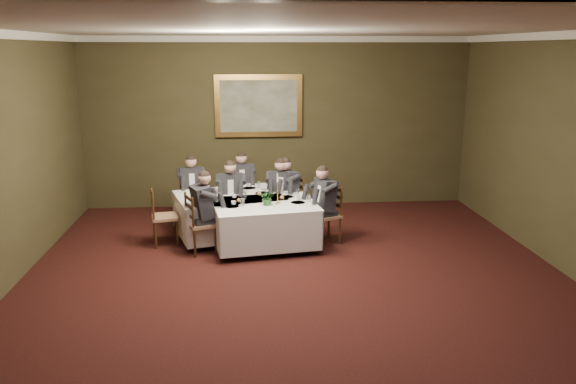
{
  "coord_description": "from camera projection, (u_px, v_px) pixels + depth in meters",
  "views": [
    {
      "loc": [
        -0.75,
        -6.62,
        3.25
      ],
      "look_at": [
        -0.07,
        1.56,
        1.15
      ],
      "focal_mm": 35.0,
      "sensor_mm": 36.0,
      "label": 1
    }
  ],
  "objects": [
    {
      "name": "chair_main_backright",
      "position": [
        281.0,
        215.0,
        10.32
      ],
      "size": [
        0.46,
        0.45,
        1.0
      ],
      "rotation": [
        0.0,
        0.0,
        3.08
      ],
      "color": "#8D6648",
      "rests_on": "ground"
    },
    {
      "name": "diner_main_backright",
      "position": [
        281.0,
        203.0,
        10.25
      ],
      "size": [
        0.44,
        0.5,
        1.35
      ],
      "rotation": [
        0.0,
        0.0,
        3.08
      ],
      "color": "black",
      "rests_on": "chair_main_backright"
    },
    {
      "name": "diner_main_endleft",
      "position": [
        201.0,
        222.0,
        9.12
      ],
      "size": [
        0.6,
        0.55,
        1.35
      ],
      "rotation": [
        0.0,
        0.0,
        -1.18
      ],
      "color": "black",
      "rests_on": "chair_main_endleft"
    },
    {
      "name": "diner_main_endright",
      "position": [
        326.0,
        214.0,
        9.58
      ],
      "size": [
        0.59,
        0.55,
        1.35
      ],
      "rotation": [
        0.0,
        0.0,
        1.95
      ],
      "color": "black",
      "rests_on": "chair_main_endright"
    },
    {
      "name": "place_setting_table_main",
      "position": [
        238.0,
        197.0,
        9.54
      ],
      "size": [
        0.33,
        0.31,
        0.14
      ],
      "color": "white",
      "rests_on": "table_main"
    },
    {
      "name": "chair_main_backleft",
      "position": [
        232.0,
        218.0,
        10.12
      ],
      "size": [
        0.45,
        0.43,
        1.0
      ],
      "rotation": [
        0.0,
        0.0,
        3.16
      ],
      "color": "#8D6648",
      "rests_on": "ground"
    },
    {
      "name": "table_main",
      "position": [
        265.0,
        222.0,
        9.36
      ],
      "size": [
        1.86,
        1.52,
        0.67
      ],
      "rotation": [
        0.0,
        0.0,
        0.14
      ],
      "color": "black",
      "rests_on": "ground"
    },
    {
      "name": "table_second",
      "position": [
        230.0,
        212.0,
        9.9
      ],
      "size": [
        2.1,
        1.8,
        0.67
      ],
      "rotation": [
        0.0,
        0.0,
        0.27
      ],
      "color": "black",
      "rests_on": "ground"
    },
    {
      "name": "ground",
      "position": [
        303.0,
        308.0,
        7.26
      ],
      "size": [
        10.0,
        10.0,
        0.0
      ],
      "primitive_type": "plane",
      "color": "black",
      "rests_on": "ground"
    },
    {
      "name": "chair_sec_backright",
      "position": [
        242.0,
        205.0,
        10.94
      ],
      "size": [
        0.48,
        0.47,
        1.0
      ],
      "rotation": [
        0.0,
        0.0,
        3.25
      ],
      "color": "#8D6648",
      "rests_on": "ground"
    },
    {
      "name": "diner_sec_backleft",
      "position": [
        192.0,
        199.0,
        10.55
      ],
      "size": [
        0.48,
        0.54,
        1.35
      ],
      "rotation": [
        0.0,
        0.0,
        3.31
      ],
      "color": "black",
      "rests_on": "chair_sec_backleft"
    },
    {
      "name": "diner_sec_endright",
      "position": [
        289.0,
        203.0,
        10.26
      ],
      "size": [
        0.6,
        0.57,
        1.35
      ],
      "rotation": [
        0.0,
        0.0,
        2.01
      ],
      "color": "black",
      "rests_on": "chair_sec_endright"
    },
    {
      "name": "chair_main_endleft",
      "position": [
        201.0,
        236.0,
        9.17
      ],
      "size": [
        0.55,
        0.57,
        1.0
      ],
      "rotation": [
        0.0,
        0.0,
        -1.18
      ],
      "color": "#8D6648",
      "rests_on": "ground"
    },
    {
      "name": "chair_sec_endleft",
      "position": [
        165.0,
        228.0,
        9.56
      ],
      "size": [
        0.5,
        0.51,
        1.0
      ],
      "rotation": [
        0.0,
        0.0,
        -1.38
      ],
      "color": "#8D6648",
      "rests_on": "ground"
    },
    {
      "name": "place_setting_table_second",
      "position": [
        200.0,
        190.0,
        10.02
      ],
      "size": [
        0.33,
        0.31,
        0.14
      ],
      "color": "white",
      "rests_on": "table_second"
    },
    {
      "name": "chair_sec_backleft",
      "position": [
        193.0,
        210.0,
        10.62
      ],
      "size": [
        0.5,
        0.49,
        1.0
      ],
      "rotation": [
        0.0,
        0.0,
        3.31
      ],
      "color": "#8D6648",
      "rests_on": "ground"
    },
    {
      "name": "back_wall",
      "position": [
        277.0,
        123.0,
        11.66
      ],
      "size": [
        8.0,
        0.1,
        3.5
      ],
      "primitive_type": "cube",
      "color": "#38331C",
      "rests_on": "ground"
    },
    {
      "name": "chair_sec_endright",
      "position": [
        290.0,
        215.0,
        10.32
      ],
      "size": [
        0.57,
        0.58,
        1.0
      ],
      "rotation": [
        0.0,
        0.0,
        2.01
      ],
      "color": "#8D6648",
      "rests_on": "ground"
    },
    {
      "name": "painting",
      "position": [
        259.0,
        106.0,
        11.47
      ],
      "size": [
        1.79,
        0.09,
        1.27
      ],
      "color": "tan",
      "rests_on": "back_wall"
    },
    {
      "name": "ceiling",
      "position": [
        305.0,
        26.0,
        6.39
      ],
      "size": [
        8.0,
        10.0,
        0.1
      ],
      "primitive_type": "cube",
      "color": "silver",
      "rests_on": "back_wall"
    },
    {
      "name": "diner_main_backleft",
      "position": [
        231.0,
        206.0,
        10.06
      ],
      "size": [
        0.42,
        0.49,
        1.35
      ],
      "rotation": [
        0.0,
        0.0,
        3.16
      ],
      "color": "black",
      "rests_on": "chair_main_backleft"
    },
    {
      "name": "centerpiece",
      "position": [
        267.0,
        197.0,
        9.17
      ],
      "size": [
        0.28,
        0.25,
        0.27
      ],
      "primitive_type": "imported",
      "rotation": [
        0.0,
        0.0,
        0.18
      ],
      "color": "#2D5926",
      "rests_on": "table_main"
    },
    {
      "name": "chair_main_endright",
      "position": [
        326.0,
        227.0,
        9.64
      ],
      "size": [
        0.55,
        0.56,
        1.0
      ],
      "rotation": [
        0.0,
        0.0,
        1.95
      ],
      "color": "#8D6648",
      "rests_on": "ground"
    },
    {
      "name": "candlestick",
      "position": [
        278.0,
        192.0,
        9.25
      ],
      "size": [
        0.08,
        0.08,
        0.52
      ],
      "color": "#AF8E35",
      "rests_on": "table_main"
    },
    {
      "name": "crown_molding",
      "position": [
        305.0,
        32.0,
        6.41
      ],
      "size": [
        8.0,
        10.0,
        0.12
      ],
      "color": "white",
      "rests_on": "back_wall"
    },
    {
      "name": "diner_sec_backright",
      "position": [
        242.0,
        194.0,
        10.87
      ],
      "size": [
        0.45,
        0.52,
        1.35
      ],
      "rotation": [
        0.0,
        0.0,
        3.25
      ],
      "color": "black",
      "rests_on": "chair_sec_backright"
    }
  ]
}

